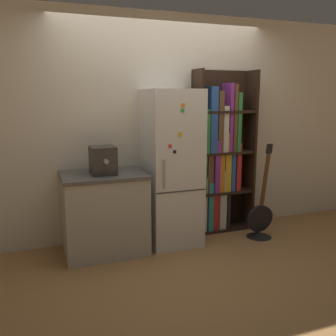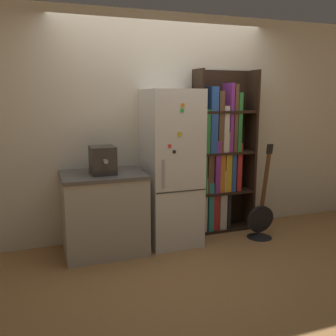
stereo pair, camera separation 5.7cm
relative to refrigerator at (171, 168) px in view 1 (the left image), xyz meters
The scene contains 7 objects.
ground_plane 0.88m from the refrigerator, 89.98° to the right, with size 16.00×16.00×0.00m, color #A87542.
wall_back 0.54m from the refrigerator, 89.99° to the left, with size 8.00×0.05×2.60m.
refrigerator is the anchor object (origin of this frame).
bookshelf 0.71m from the refrigerator, 14.37° to the left, with size 0.76×0.30×1.97m.
kitchen_counter 0.89m from the refrigerator, behind, with size 0.87×0.66×0.87m.
espresso_machine 0.79m from the refrigerator, behind, with size 0.25×0.34×0.29m.
guitar 1.28m from the refrigerator, 13.61° to the right, with size 0.33×0.30×1.14m.
Camera 1 is at (-1.47, -3.71, 1.67)m, focal length 40.00 mm.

